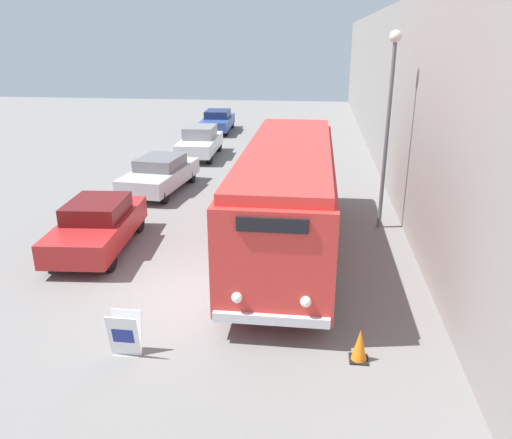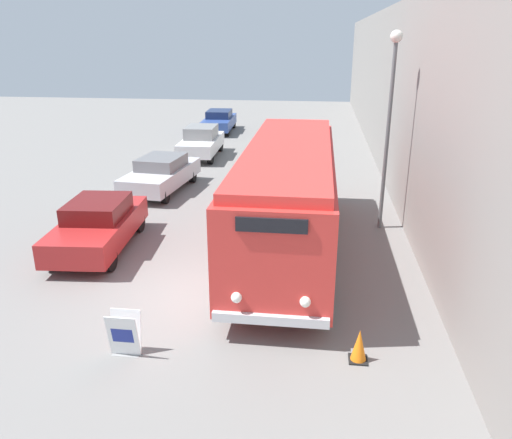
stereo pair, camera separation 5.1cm
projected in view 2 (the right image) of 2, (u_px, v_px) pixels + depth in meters
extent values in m
plane|color=slate|center=(199.00, 298.00, 11.87)|extent=(80.00, 80.00, 0.00)
cube|color=gray|center=(399.00, 100.00, 19.30)|extent=(0.30, 60.00, 7.15)
cylinder|color=black|center=(230.00, 287.00, 11.33)|extent=(0.28, 0.98, 0.98)
cylinder|color=black|center=(324.00, 293.00, 11.08)|extent=(0.28, 0.98, 0.98)
cylinder|color=black|center=(264.00, 196.00, 17.84)|extent=(0.28, 0.98, 0.98)
cylinder|color=black|center=(324.00, 199.00, 17.59)|extent=(0.28, 0.98, 0.98)
cube|color=red|center=(288.00, 195.00, 14.06)|extent=(2.44, 9.78, 2.34)
cube|color=red|center=(289.00, 150.00, 13.62)|extent=(2.25, 9.39, 0.24)
cube|color=silver|center=(270.00, 320.00, 9.80)|extent=(2.32, 0.12, 0.20)
sphere|color=white|center=(236.00, 298.00, 9.76)|extent=(0.22, 0.22, 0.22)
sphere|color=white|center=(305.00, 302.00, 9.60)|extent=(0.22, 0.22, 0.22)
cube|color=black|center=(271.00, 225.00, 9.16)|extent=(1.34, 0.06, 0.28)
cube|color=gray|center=(126.00, 354.00, 9.76)|extent=(0.55, 0.20, 0.01)
cube|color=white|center=(123.00, 336.00, 9.53)|extent=(0.61, 0.18, 0.91)
cube|color=white|center=(126.00, 332.00, 9.68)|extent=(0.61, 0.18, 0.91)
cube|color=navy|center=(122.00, 336.00, 9.51)|extent=(0.43, 0.06, 0.32)
cylinder|color=#595E60|center=(387.00, 140.00, 15.33)|extent=(0.12, 0.12, 5.76)
sphere|color=silver|center=(397.00, 36.00, 14.30)|extent=(0.36, 0.36, 0.36)
cylinder|color=black|center=(53.00, 259.00, 13.23)|extent=(0.22, 0.60, 0.60)
cylinder|color=black|center=(109.00, 260.00, 13.16)|extent=(0.22, 0.60, 0.60)
cylinder|color=black|center=(92.00, 222.00, 15.93)|extent=(0.22, 0.60, 0.60)
cylinder|color=black|center=(139.00, 223.00, 15.86)|extent=(0.22, 0.60, 0.60)
cube|color=#A52323|center=(98.00, 228.00, 14.43)|extent=(2.11, 4.40, 0.67)
cube|color=#5B1313|center=(97.00, 208.00, 14.33)|extent=(1.66, 2.04, 0.49)
cylinder|color=black|center=(127.00, 193.00, 18.91)|extent=(0.22, 0.61, 0.61)
cylinder|color=black|center=(165.00, 195.00, 18.58)|extent=(0.22, 0.61, 0.61)
cylinder|color=black|center=(159.00, 173.00, 21.63)|extent=(0.22, 0.61, 0.61)
cylinder|color=black|center=(192.00, 175.00, 21.30)|extent=(0.22, 0.61, 0.61)
cube|color=#B7B7BC|center=(161.00, 176.00, 20.00)|extent=(2.24, 4.54, 0.63)
cube|color=slate|center=(161.00, 162.00, 19.91)|extent=(1.72, 2.12, 0.46)
cylinder|color=black|center=(181.00, 156.00, 24.52)|extent=(0.22, 0.71, 0.71)
cylinder|color=black|center=(210.00, 157.00, 24.39)|extent=(0.22, 0.71, 0.71)
cylinder|color=black|center=(194.00, 144.00, 27.28)|extent=(0.22, 0.71, 0.71)
cylinder|color=black|center=(220.00, 145.00, 27.15)|extent=(0.22, 0.71, 0.71)
cube|color=silver|center=(201.00, 144.00, 25.73)|extent=(1.88, 4.40, 0.64)
cube|color=gray|center=(201.00, 132.00, 25.62)|extent=(1.54, 2.00, 0.59)
cylinder|color=black|center=(204.00, 131.00, 31.45)|extent=(0.22, 0.62, 0.62)
cylinder|color=black|center=(227.00, 131.00, 31.33)|extent=(0.22, 0.62, 0.62)
cylinder|color=black|center=(212.00, 123.00, 34.36)|extent=(0.22, 0.62, 0.62)
cylinder|color=black|center=(233.00, 123.00, 34.25)|extent=(0.22, 0.62, 0.62)
cube|color=#2D478C|center=(219.00, 122.00, 32.74)|extent=(1.96, 4.59, 0.62)
cube|color=#19274D|center=(219.00, 114.00, 32.66)|extent=(1.58, 2.09, 0.46)
cube|color=black|center=(358.00, 359.00, 9.57)|extent=(0.36, 0.36, 0.03)
cone|color=orange|center=(359.00, 345.00, 9.46)|extent=(0.30, 0.30, 0.64)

